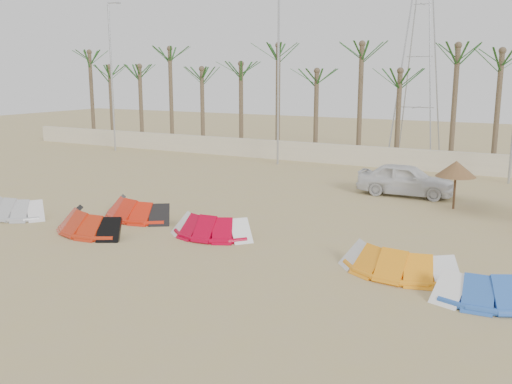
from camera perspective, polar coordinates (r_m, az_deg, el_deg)
The scene contains 14 objects.
ground at distance 17.86m, azimuth -9.32°, elevation -7.57°, with size 120.00×120.00×0.00m, color tan.
boundary_wall at distance 37.11m, azimuth 11.91°, elevation 3.46°, with size 60.00×0.30×1.30m, color beige.
palm_line at distance 38.01m, azimuth 13.95°, elevation 12.33°, with size 52.00×4.00×7.70m.
lamp_a at distance 45.05m, azimuth -14.21°, elevation 11.32°, with size 1.25×0.14×11.00m.
lamp_b at distance 37.06m, azimuth 2.29°, elevation 11.63°, with size 1.25×0.14×11.00m.
pylon at distance 42.70m, azimuth 15.50°, elevation 3.47°, with size 3.00×3.00×14.00m, color #A5A8AD, non-canonical shape.
kite_grey at distance 25.68m, azimuth -22.63°, elevation -1.39°, with size 3.08×1.91×0.90m.
kite_red_left at distance 22.46m, azimuth -15.85°, elevation -2.71°, with size 3.79×2.30×0.90m.
kite_red_mid at distance 24.11m, azimuth -11.42°, elevation -1.51°, with size 3.72×2.04×0.90m.
kite_red_right at distance 21.03m, azimuth -4.11°, elevation -3.27°, with size 3.23×1.72×0.90m.
kite_orange at distance 17.74m, azimuth 14.27°, elevation -6.48°, with size 3.66×1.83×0.90m.
kite_blue at distance 16.53m, azimuth 23.43°, elevation -8.49°, with size 3.81×2.71×0.90m.
parasol_left at distance 26.33m, azimuth 19.38°, elevation 2.20°, with size 1.74×1.74×2.14m.
car at distance 28.73m, azimuth 14.75°, elevation 1.21°, with size 1.86×4.62×1.57m, color silver.
Camera 1 is at (10.46, -13.22, 5.88)m, focal length 40.00 mm.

